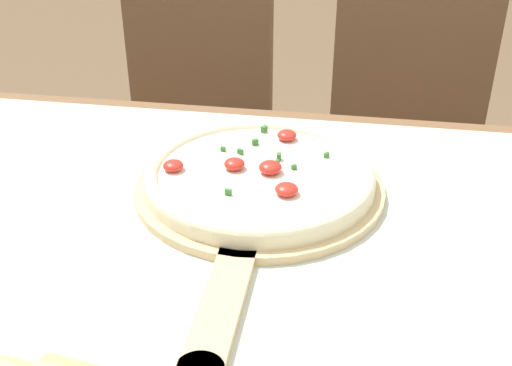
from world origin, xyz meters
The scene contains 6 objects.
dining_table centered at (0.00, 0.00, 0.66)m, with size 1.49×0.86×0.76m.
towel_cloth centered at (0.00, 0.00, 0.77)m, with size 1.41×0.78×0.00m.
pizza_peel centered at (0.04, 0.11, 0.77)m, with size 0.35×0.55×0.01m.
pizza centered at (0.04, 0.14, 0.79)m, with size 0.32×0.32×0.04m.
chair_left centered at (-0.25, 0.80, 0.53)m, with size 0.42×0.42×0.91m.
chair_right centered at (0.29, 0.80, 0.53)m, with size 0.40×0.40×0.91m.
Camera 1 is at (0.16, -0.63, 1.23)m, focal length 45.00 mm.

